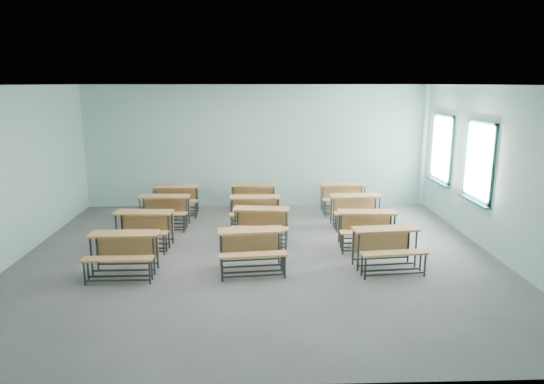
{
  "coord_description": "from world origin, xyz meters",
  "views": [
    {
      "loc": [
        -0.05,
        -8.71,
        3.23
      ],
      "look_at": [
        0.3,
        1.2,
        1.0
      ],
      "focal_mm": 32.0,
      "sensor_mm": 36.0,
      "label": 1
    }
  ],
  "objects_px": {
    "desk_unit_r2c0": "(164,207)",
    "desk_unit_r0c2": "(387,243)",
    "desk_unit_r1c0": "(143,224)",
    "desk_unit_r3c1": "(253,194)",
    "desk_unit_r2c2": "(356,206)",
    "desk_unit_r1c2": "(367,224)",
    "desk_unit_r1c1": "(261,220)",
    "desk_unit_r0c1": "(251,244)",
    "desk_unit_r2c1": "(255,207)",
    "desk_unit_r3c2": "(344,194)",
    "desk_unit_r3c0": "(175,196)",
    "desk_unit_r0c0": "(123,248)"
  },
  "relations": [
    {
      "from": "desk_unit_r0c1",
      "to": "desk_unit_r0c2",
      "type": "relative_size",
      "value": 1.0
    },
    {
      "from": "desk_unit_r0c2",
      "to": "desk_unit_r1c0",
      "type": "relative_size",
      "value": 1.01
    },
    {
      "from": "desk_unit_r1c1",
      "to": "desk_unit_r2c1",
      "type": "relative_size",
      "value": 1.06
    },
    {
      "from": "desk_unit_r0c0",
      "to": "desk_unit_r3c0",
      "type": "relative_size",
      "value": 0.98
    },
    {
      "from": "desk_unit_r1c0",
      "to": "desk_unit_r3c0",
      "type": "distance_m",
      "value": 2.52
    },
    {
      "from": "desk_unit_r0c0",
      "to": "desk_unit_r2c0",
      "type": "height_order",
      "value": "same"
    },
    {
      "from": "desk_unit_r0c1",
      "to": "desk_unit_r2c2",
      "type": "relative_size",
      "value": 1.03
    },
    {
      "from": "desk_unit_r2c0",
      "to": "desk_unit_r3c2",
      "type": "height_order",
      "value": "same"
    },
    {
      "from": "desk_unit_r1c1",
      "to": "desk_unit_r0c1",
      "type": "bearing_deg",
      "value": -91.3
    },
    {
      "from": "desk_unit_r2c2",
      "to": "desk_unit_r3c0",
      "type": "bearing_deg",
      "value": 162.2
    },
    {
      "from": "desk_unit_r2c2",
      "to": "desk_unit_r2c0",
      "type": "bearing_deg",
      "value": 176.51
    },
    {
      "from": "desk_unit_r0c0",
      "to": "desk_unit_r2c0",
      "type": "distance_m",
      "value": 2.83
    },
    {
      "from": "desk_unit_r0c1",
      "to": "desk_unit_r0c2",
      "type": "distance_m",
      "value": 2.39
    },
    {
      "from": "desk_unit_r3c2",
      "to": "desk_unit_r0c0",
      "type": "bearing_deg",
      "value": -139.41
    },
    {
      "from": "desk_unit_r2c1",
      "to": "desk_unit_r3c2",
      "type": "distance_m",
      "value": 2.59
    },
    {
      "from": "desk_unit_r3c0",
      "to": "desk_unit_r3c2",
      "type": "bearing_deg",
      "value": -1.66
    },
    {
      "from": "desk_unit_r0c0",
      "to": "desk_unit_r2c2",
      "type": "xyz_separation_m",
      "value": [
        4.58,
        2.73,
        0.0
      ]
    },
    {
      "from": "desk_unit_r0c1",
      "to": "desk_unit_r2c2",
      "type": "height_order",
      "value": "same"
    },
    {
      "from": "desk_unit_r0c2",
      "to": "desk_unit_r2c0",
      "type": "xyz_separation_m",
      "value": [
        -4.41,
        2.71,
        0.0
      ]
    },
    {
      "from": "desk_unit_r0c1",
      "to": "desk_unit_r3c0",
      "type": "relative_size",
      "value": 1.03
    },
    {
      "from": "desk_unit_r1c1",
      "to": "desk_unit_r2c2",
      "type": "distance_m",
      "value": 2.46
    },
    {
      "from": "desk_unit_r0c1",
      "to": "desk_unit_r3c0",
      "type": "distance_m",
      "value": 4.27
    },
    {
      "from": "desk_unit_r3c1",
      "to": "desk_unit_r3c0",
      "type": "bearing_deg",
      "value": -174.13
    },
    {
      "from": "desk_unit_r1c2",
      "to": "desk_unit_r2c1",
      "type": "bearing_deg",
      "value": 151.28
    },
    {
      "from": "desk_unit_r0c1",
      "to": "desk_unit_r2c1",
      "type": "distance_m",
      "value": 2.56
    },
    {
      "from": "desk_unit_r1c0",
      "to": "desk_unit_r2c0",
      "type": "height_order",
      "value": "same"
    },
    {
      "from": "desk_unit_r0c1",
      "to": "desk_unit_r3c2",
      "type": "relative_size",
      "value": 1.05
    },
    {
      "from": "desk_unit_r1c0",
      "to": "desk_unit_r0c0",
      "type": "bearing_deg",
      "value": -86.25
    },
    {
      "from": "desk_unit_r3c1",
      "to": "desk_unit_r1c0",
      "type": "bearing_deg",
      "value": -127.56
    },
    {
      "from": "desk_unit_r1c0",
      "to": "desk_unit_r2c2",
      "type": "distance_m",
      "value": 4.74
    },
    {
      "from": "desk_unit_r1c1",
      "to": "desk_unit_r2c2",
      "type": "xyz_separation_m",
      "value": [
        2.2,
        1.11,
        0.0
      ]
    },
    {
      "from": "desk_unit_r0c0",
      "to": "desk_unit_r3c0",
      "type": "bearing_deg",
      "value": 85.68
    },
    {
      "from": "desk_unit_r2c0",
      "to": "desk_unit_r0c2",
      "type": "bearing_deg",
      "value": -29.02
    },
    {
      "from": "desk_unit_r0c1",
      "to": "desk_unit_r2c0",
      "type": "bearing_deg",
      "value": 121.09
    },
    {
      "from": "desk_unit_r0c1",
      "to": "desk_unit_r0c2",
      "type": "bearing_deg",
      "value": -5.6
    },
    {
      "from": "desk_unit_r1c0",
      "to": "desk_unit_r2c1",
      "type": "height_order",
      "value": "same"
    },
    {
      "from": "desk_unit_r2c0",
      "to": "desk_unit_r1c1",
      "type": "bearing_deg",
      "value": -26.15
    },
    {
      "from": "desk_unit_r2c1",
      "to": "desk_unit_r3c2",
      "type": "relative_size",
      "value": 0.99
    },
    {
      "from": "desk_unit_r0c2",
      "to": "desk_unit_r1c0",
      "type": "xyz_separation_m",
      "value": [
        -4.56,
        1.31,
        0.0
      ]
    },
    {
      "from": "desk_unit_r0c0",
      "to": "desk_unit_r0c1",
      "type": "height_order",
      "value": "same"
    },
    {
      "from": "desk_unit_r1c2",
      "to": "desk_unit_r2c0",
      "type": "xyz_separation_m",
      "value": [
        -4.33,
        1.55,
        0.0
      ]
    },
    {
      "from": "desk_unit_r1c0",
      "to": "desk_unit_r1c1",
      "type": "xyz_separation_m",
      "value": [
        2.36,
        0.19,
        0.0
      ]
    },
    {
      "from": "desk_unit_r0c1",
      "to": "desk_unit_r1c2",
      "type": "distance_m",
      "value": 2.58
    },
    {
      "from": "desk_unit_r0c1",
      "to": "desk_unit_r2c1",
      "type": "relative_size",
      "value": 1.06
    },
    {
      "from": "desk_unit_r0c2",
      "to": "desk_unit_r3c1",
      "type": "bearing_deg",
      "value": 115.24
    },
    {
      "from": "desk_unit_r1c1",
      "to": "desk_unit_r1c2",
      "type": "distance_m",
      "value": 2.15
    },
    {
      "from": "desk_unit_r1c0",
      "to": "desk_unit_r2c2",
      "type": "relative_size",
      "value": 1.02
    },
    {
      "from": "desk_unit_r2c2",
      "to": "desk_unit_r1c2",
      "type": "bearing_deg",
      "value": -95.28
    },
    {
      "from": "desk_unit_r0c0",
      "to": "desk_unit_r0c2",
      "type": "xyz_separation_m",
      "value": [
        4.58,
        0.12,
        0.0
      ]
    },
    {
      "from": "desk_unit_r0c0",
      "to": "desk_unit_r3c0",
      "type": "xyz_separation_m",
      "value": [
        0.27,
        3.93,
        0.0
      ]
    }
  ]
}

